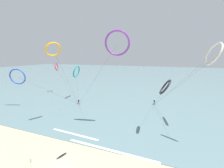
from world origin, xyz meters
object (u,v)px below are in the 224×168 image
(kite_charcoal, at_px, (165,87))
(surfboard_spare, at_px, (62,156))
(kite_ivory, at_px, (213,54))
(kite_amber, at_px, (53,50))
(kite_cobalt, at_px, (18,77))
(beach_flag, at_px, (31,165))
(surfer_coral, at_px, (79,102))
(kite_teal, at_px, (76,72))
(kite_crimson, at_px, (57,67))
(kite_violet, at_px, (117,43))
(surfer_emerald, at_px, (154,102))

(kite_charcoal, xyz_separation_m, surfboard_spare, (-15.03, -11.77, -10.03))
(kite_ivory, relative_size, kite_amber, 1.00)
(kite_ivory, bearing_deg, kite_cobalt, -97.09)
(kite_cobalt, distance_m, beach_flag, 32.23)
(surfboard_spare, bearing_deg, beach_flag, -101.27)
(surfer_coral, distance_m, kite_cobalt, 19.61)
(kite_cobalt, relative_size, kite_teal, 1.43)
(kite_ivory, relative_size, kite_crimson, 1.06)
(surfer_coral, bearing_deg, kite_amber, 119.06)
(beach_flag, bearing_deg, kite_violet, 68.20)
(surfer_coral, distance_m, beach_flag, 28.73)
(kite_charcoal, relative_size, kite_teal, 1.63)
(kite_ivory, height_order, surfboard_spare, kite_ivory)
(kite_amber, xyz_separation_m, kite_violet, (12.95, 3.32, 1.16))
(surfer_emerald, bearing_deg, surfer_coral, -115.57)
(kite_crimson, distance_m, beach_flag, 46.16)
(kite_ivory, distance_m, kite_charcoal, 12.17)
(kite_amber, relative_size, kite_charcoal, 0.93)
(surfer_emerald, distance_m, kite_amber, 33.80)
(surfer_coral, relative_size, beach_flag, 0.57)
(surfer_coral, xyz_separation_m, kite_charcoal, (26.18, -10.36, 9.25))
(kite_cobalt, bearing_deg, kite_amber, 144.93)
(kite_amber, relative_size, kite_cobalt, 1.06)
(kite_amber, bearing_deg, beach_flag, 55.07)
(kite_violet, distance_m, kite_cobalt, 33.10)
(surfer_emerald, xyz_separation_m, kite_amber, (-19.84, -21.96, 16.32))
(kite_charcoal, relative_size, beach_flag, 6.79)
(kite_amber, height_order, kite_teal, kite_amber)
(kite_teal, bearing_deg, kite_cobalt, -47.06)
(surfer_emerald, xyz_separation_m, kite_teal, (-27.27, -3.02, 9.40))
(surfboard_spare, bearing_deg, kite_teal, 118.66)
(kite_teal, bearing_deg, surfboard_spare, 21.89)
(surfer_emerald, relative_size, kite_cobalt, 0.10)
(kite_cobalt, distance_m, kite_teal, 17.84)
(kite_crimson, height_order, beach_flag, kite_crimson)
(kite_violet, bearing_deg, kite_teal, -47.72)
(kite_crimson, distance_m, kite_cobalt, 18.37)
(kite_amber, bearing_deg, kite_crimson, -110.96)
(kite_crimson, relative_size, kite_amber, 0.94)
(kite_cobalt, height_order, surfboard_spare, kite_cobalt)
(surfer_emerald, distance_m, kite_crimson, 41.45)
(kite_violet, height_order, kite_teal, kite_violet)
(kite_cobalt, relative_size, surfboard_spare, 8.99)
(kite_amber, xyz_separation_m, surfboard_spare, (7.40, -8.20, -17.10))
(kite_violet, relative_size, kite_cobalt, 1.18)
(kite_amber, height_order, kite_charcoal, kite_amber)
(kite_violet, height_order, kite_cobalt, kite_violet)
(surfer_coral, distance_m, kite_crimson, 21.78)
(surfer_coral, bearing_deg, kite_teal, -39.68)
(kite_teal, xyz_separation_m, beach_flag, (13.90, -31.83, -8.25))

